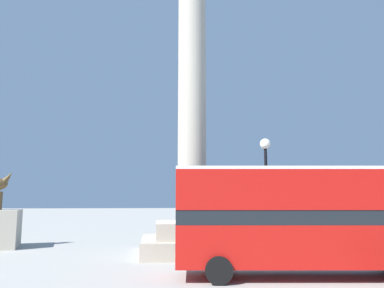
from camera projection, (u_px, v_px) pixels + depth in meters
ground_plane at (192, 254)px, 20.78m from camera, size 200.00×200.00×0.00m
monument_column at (192, 109)px, 21.97m from camera, size 5.62×5.62×24.66m
bus_b at (308, 216)px, 14.79m from camera, size 10.59×3.52×4.25m
street_lamp at (266, 183)px, 17.48m from camera, size 0.51×0.51×5.86m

